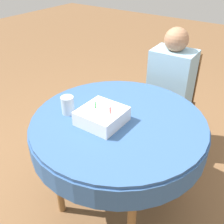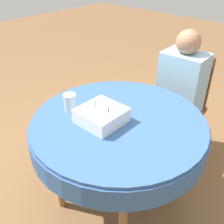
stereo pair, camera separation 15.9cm
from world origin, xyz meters
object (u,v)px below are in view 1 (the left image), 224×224
Objects in this scene: person at (170,83)px; drinking_glass at (68,105)px; birthday_cake at (102,116)px; chair at (171,99)px.

person is 10.04× the size of drinking_glass.
drinking_glass is at bearing -170.61° from birthday_cake.
person is at bearing 86.86° from birthday_cake.
drinking_glass is (-0.29, -0.93, 0.13)m from person.
chair is at bearing 74.34° from drinking_glass.
chair is 0.80× the size of person.
chair reaches higher than birthday_cake.
chair is at bearing 90.00° from person.
chair reaches higher than drinking_glass.
person is at bearing -90.00° from chair.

